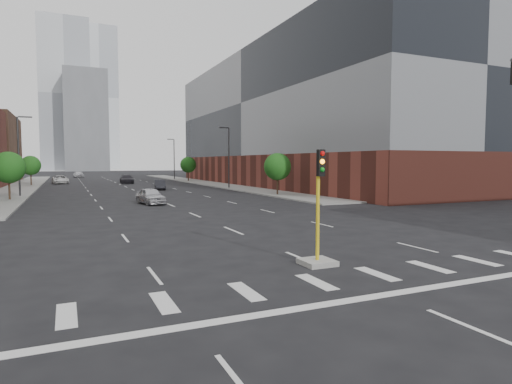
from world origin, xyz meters
TOP-DOWN VIEW (x-y plane):
  - sidewalk_left_far at (-15.00, 74.00)m, footprint 5.00×92.00m
  - sidewalk_right_far at (15.00, 74.00)m, footprint 5.00×92.00m
  - building_right_main at (29.50, 60.00)m, footprint 24.00×70.00m
  - tower_left at (-8.00, 220.00)m, footprint 22.00×22.00m
  - tower_right at (10.00, 260.00)m, footprint 20.00×20.00m
  - tower_mid at (0.00, 200.00)m, footprint 18.00×18.00m
  - median_traffic_signal at (0.00, 8.97)m, footprint 1.20×1.20m
  - streetlight_right_a at (13.41, 55.00)m, footprint 1.60×0.22m
  - streetlight_right_b at (13.41, 90.00)m, footprint 1.60×0.22m
  - streetlight_left at (-13.41, 50.00)m, footprint 1.60×0.22m
  - tree_left_near at (-14.00, 45.00)m, footprint 3.20×3.20m
  - tree_left_far at (-14.00, 75.00)m, footprint 3.20×3.20m
  - tree_right_near at (14.00, 40.00)m, footprint 3.20×3.20m
  - tree_right_far at (14.00, 80.00)m, footprint 3.20×3.20m
  - car_near_left at (-1.50, 35.69)m, footprint 2.46×4.71m
  - car_mid_right at (3.48, 56.26)m, footprint 2.10×4.43m
  - car_far_left at (-9.66, 80.63)m, footprint 3.02×5.72m
  - car_deep_right at (1.50, 76.47)m, footprint 2.56×5.66m
  - car_distant at (-5.75, 111.58)m, footprint 2.61×5.16m

SIDE VIEW (x-z plane):
  - sidewalk_left_far at x=-15.00m, z-range 0.00..0.15m
  - sidewalk_right_far at x=15.00m, z-range 0.00..0.15m
  - car_mid_right at x=3.48m, z-range 0.00..1.40m
  - car_near_left at x=-1.50m, z-range 0.00..1.53m
  - car_far_left at x=-9.66m, z-range 0.00..1.53m
  - car_deep_right at x=1.50m, z-range 0.00..1.61m
  - car_distant at x=-5.75m, z-range 0.00..1.69m
  - median_traffic_signal at x=0.00m, z-range -1.23..3.17m
  - tree_left_near at x=-14.00m, z-range 0.97..5.82m
  - tree_left_far at x=-14.00m, z-range 0.97..5.82m
  - tree_right_near at x=14.00m, z-range 0.97..5.82m
  - tree_right_far at x=14.00m, z-range 0.97..5.82m
  - streetlight_right_a at x=13.41m, z-range 0.47..9.55m
  - streetlight_right_b at x=13.41m, z-range 0.47..9.55m
  - streetlight_left at x=-13.41m, z-range 0.47..9.55m
  - building_right_main at x=29.50m, z-range 0.00..22.00m
  - tower_mid at x=0.00m, z-range 0.00..44.00m
  - tower_left at x=-8.00m, z-range 0.00..70.00m
  - tower_right at x=10.00m, z-range 0.00..80.00m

